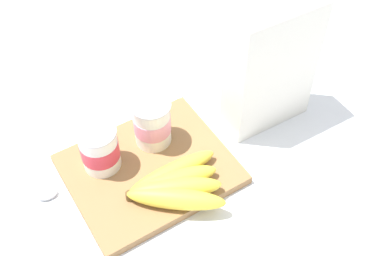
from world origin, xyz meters
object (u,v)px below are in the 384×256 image
(yogurt_cup_front, at_px, (99,148))
(yogurt_cup_back, at_px, (152,122))
(spoon, at_px, (32,199))
(cutting_board, at_px, (150,169))
(banana_bunch, at_px, (175,185))
(cereal_box, at_px, (271,68))

(yogurt_cup_front, bearing_deg, yogurt_cup_back, 1.00)
(yogurt_cup_back, relative_size, spoon, 0.73)
(cutting_board, relative_size, yogurt_cup_back, 2.97)
(banana_bunch, bearing_deg, yogurt_cup_front, 123.83)
(yogurt_cup_back, bearing_deg, cutting_board, -126.43)
(yogurt_cup_back, height_order, banana_bunch, yogurt_cup_back)
(banana_bunch, distance_m, spoon, 0.26)
(cutting_board, xyz_separation_m, spoon, (-0.21, 0.05, -0.00))
(yogurt_cup_back, relative_size, banana_bunch, 0.53)
(spoon, bearing_deg, cereal_box, -6.82)
(cutting_board, relative_size, banana_bunch, 1.59)
(cereal_box, height_order, spoon, cereal_box)
(yogurt_cup_front, bearing_deg, spoon, 177.93)
(yogurt_cup_front, xyz_separation_m, yogurt_cup_back, (0.11, 0.00, 0.00))
(banana_bunch, bearing_deg, yogurt_cup_back, 78.22)
(yogurt_cup_front, xyz_separation_m, spoon, (-0.14, 0.00, -0.06))
(cutting_board, distance_m, banana_bunch, 0.08)
(cereal_box, height_order, banana_bunch, cereal_box)
(cereal_box, relative_size, spoon, 1.98)
(banana_bunch, relative_size, spoon, 1.37)
(yogurt_cup_front, distance_m, spoon, 0.15)
(spoon, bearing_deg, yogurt_cup_back, -0.72)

